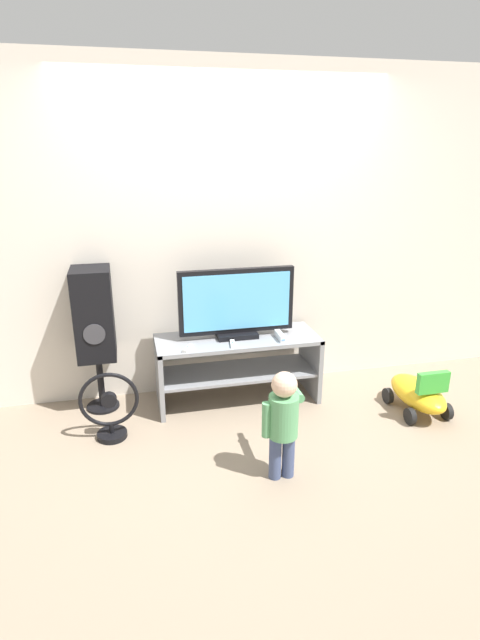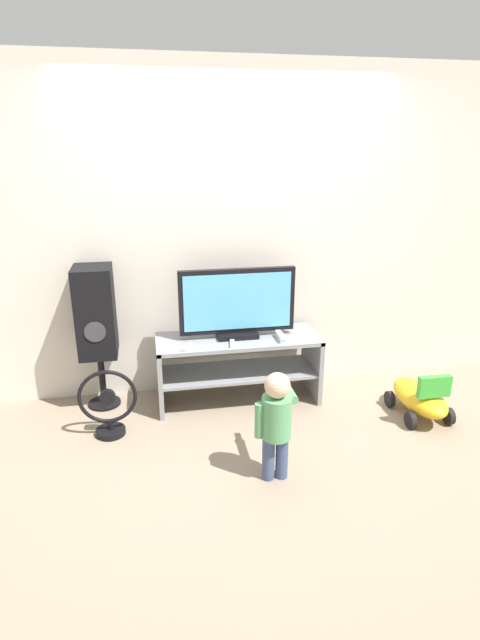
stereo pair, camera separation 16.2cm
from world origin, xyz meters
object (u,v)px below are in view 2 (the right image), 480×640
(television, at_px, (237,304))
(speaker_tower, at_px, (96,315))
(floor_fan, at_px, (108,406))
(remote_primary, at_px, (187,347))
(child, at_px, (276,417))
(ride_on_toy, at_px, (420,397))
(game_console, at_px, (280,337))
(remote_secondary, at_px, (232,344))

(television, height_order, speaker_tower, speaker_tower)
(speaker_tower, distance_m, floor_fan, 0.71)
(remote_primary, distance_m, child, 1.01)
(floor_fan, height_order, ride_on_toy, floor_fan)
(remote_primary, bearing_deg, television, 23.98)
(speaker_tower, bearing_deg, remote_primary, -22.36)
(ride_on_toy, bearing_deg, remote_primary, 168.51)
(game_console, relative_size, speaker_tower, 0.16)
(game_console, height_order, ride_on_toy, game_console)
(child, bearing_deg, remote_secondary, 97.46)
(speaker_tower, bearing_deg, floor_fan, -80.89)
(remote_secondary, xyz_separation_m, ride_on_toy, (1.40, -0.37, -0.40))
(television, height_order, remote_primary, television)
(child, bearing_deg, floor_fan, 146.55)
(game_console, bearing_deg, television, 157.78)
(game_console, xyz_separation_m, speaker_tower, (-1.39, 0.22, 0.19))
(remote_secondary, height_order, floor_fan, remote_secondary)
(television, xyz_separation_m, floor_fan, (-1.00, -0.38, -0.59))
(television, relative_size, remote_secondary, 6.79)
(television, xyz_separation_m, remote_primary, (-0.41, -0.18, -0.26))
(television, distance_m, remote_primary, 0.52)
(remote_secondary, relative_size, ride_on_toy, 0.22)
(remote_primary, distance_m, ride_on_toy, 1.82)
(game_console, height_order, child, child)
(game_console, bearing_deg, remote_primary, -175.78)
(speaker_tower, bearing_deg, remote_secondary, -14.55)
(remote_primary, bearing_deg, ride_on_toy, -11.49)
(child, height_order, floor_fan, child)
(floor_fan, xyz_separation_m, ride_on_toy, (2.33, -0.16, -0.07))
(floor_fan, bearing_deg, speaker_tower, 99.11)
(television, bearing_deg, remote_secondary, -112.07)
(game_console, distance_m, child, 0.99)
(game_console, xyz_separation_m, remote_primary, (-0.73, -0.05, -0.01))
(child, relative_size, floor_fan, 1.42)
(television, bearing_deg, remote_primary, -156.02)
(remote_primary, relative_size, speaker_tower, 0.11)
(remote_secondary, distance_m, speaker_tower, 1.06)
(game_console, relative_size, remote_secondary, 1.34)
(remote_primary, relative_size, floor_fan, 0.25)
(game_console, bearing_deg, speaker_tower, 171.10)
(remote_primary, height_order, child, child)
(game_console, height_order, speaker_tower, speaker_tower)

